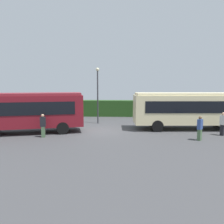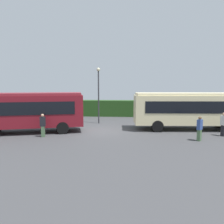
# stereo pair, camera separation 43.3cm
# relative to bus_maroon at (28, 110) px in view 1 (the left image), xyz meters

# --- Properties ---
(ground_plane) EXTENTS (64.00, 64.00, 0.00)m
(ground_plane) POSITION_rel_bus_maroon_xyz_m (5.92, 1.16, -1.91)
(ground_plane) COLOR #424244
(bus_maroon) EXTENTS (9.22, 4.64, 3.34)m
(bus_maroon) POSITION_rel_bus_maroon_xyz_m (0.00, 0.00, 0.00)
(bus_maroon) COLOR maroon
(bus_maroon) RESTS_ON ground_plane
(bus_cream) EXTENTS (10.11, 3.10, 3.29)m
(bus_cream) POSITION_rel_bus_maroon_xyz_m (13.80, 2.40, -0.02)
(bus_cream) COLOR beige
(bus_cream) RESTS_ON ground_plane
(person_left) EXTENTS (0.45, 0.34, 1.79)m
(person_left) POSITION_rel_bus_maroon_xyz_m (1.75, -1.40, -0.96)
(person_left) COLOR #4C6B47
(person_left) RESTS_ON ground_plane
(person_center) EXTENTS (0.45, 0.37, 1.77)m
(person_center) POSITION_rel_bus_maroon_xyz_m (12.50, 4.44, -0.97)
(person_center) COLOR maroon
(person_center) RESTS_ON ground_plane
(person_right) EXTENTS (0.48, 0.50, 1.78)m
(person_right) POSITION_rel_bus_maroon_xyz_m (13.41, -1.74, -0.97)
(person_right) COLOR #4C6B47
(person_right) RESTS_ON ground_plane
(person_far) EXTENTS (0.47, 0.50, 1.86)m
(person_far) POSITION_rel_bus_maroon_xyz_m (15.76, -0.04, -0.92)
(person_far) COLOR black
(person_far) RESTS_ON ground_plane
(hedge_row) EXTENTS (44.00, 1.55, 2.01)m
(hedge_row) POSITION_rel_bus_maroon_xyz_m (5.92, 10.50, -0.90)
(hedge_row) COLOR #24481B
(hedge_row) RESTS_ON ground_plane
(lamppost) EXTENTS (0.36, 0.36, 5.73)m
(lamppost) POSITION_rel_bus_maroon_xyz_m (5.22, 4.95, 1.66)
(lamppost) COLOR #38383D
(lamppost) RESTS_ON ground_plane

